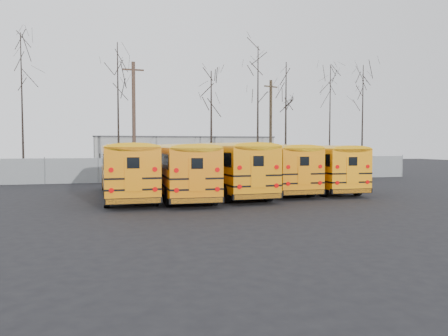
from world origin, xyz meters
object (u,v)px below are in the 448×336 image
object	(u,v)px
bus_a	(126,165)
utility_pole_right	(271,127)
utility_pole_left	(134,119)
bus_e	(315,164)
bus_d	(270,164)
bus_b	(180,166)
bus_c	(226,164)

from	to	relation	value
bus_a	utility_pole_right	xyz separation A→B (m)	(14.38, 15.38, 2.95)
utility_pole_left	bus_e	bearing A→B (deg)	-52.59
bus_d	utility_pole_left	distance (m)	15.49
bus_b	utility_pole_left	distance (m)	15.24
bus_b	bus_d	xyz separation A→B (m)	(6.19, 1.99, -0.02)
utility_pole_left	utility_pole_right	bearing A→B (deg)	1.35
bus_a	bus_d	size ratio (longest dim) A/B	1.03
bus_d	utility_pole_right	world-z (taller)	utility_pole_right
bus_d	bus_c	bearing A→B (deg)	-162.43
bus_c	utility_pole_right	xyz separation A→B (m)	(8.44, 15.09, 2.94)
bus_c	bus_e	distance (m)	6.49
bus_a	bus_d	xyz separation A→B (m)	(9.18, 1.43, -0.05)
bus_c	bus_e	xyz separation A→B (m)	(6.40, 1.07, -0.10)
bus_e	bus_b	bearing A→B (deg)	-167.52
bus_c	utility_pole_left	bearing A→B (deg)	105.71
bus_a	bus_b	world-z (taller)	bus_a
bus_b	bus_c	world-z (taller)	bus_c
bus_c	bus_b	bearing A→B (deg)	-167.45
bus_a	bus_c	size ratio (longest dim) A/B	0.99
bus_b	bus_a	bearing A→B (deg)	168.93
bus_c	bus_d	world-z (taller)	bus_c
bus_b	bus_c	bearing A→B (deg)	15.63
bus_a	bus_d	bearing A→B (deg)	6.93
bus_e	utility_pole_left	distance (m)	17.40
bus_b	utility_pole_left	size ratio (longest dim) A/B	1.09
bus_b	bus_d	world-z (taller)	bus_b
utility_pole_right	bus_d	bearing A→B (deg)	-132.50
utility_pole_left	utility_pole_right	xyz separation A→B (m)	(13.29, 1.22, -0.48)
bus_c	utility_pole_right	size ratio (longest dim) A/B	1.24
bus_d	bus_b	bearing A→B (deg)	-163.93
bus_b	utility_pole_right	distance (m)	19.82
bus_c	utility_pole_right	distance (m)	17.54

